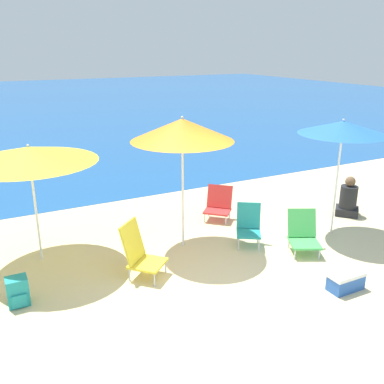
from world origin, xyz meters
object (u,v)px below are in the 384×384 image
Objects in this scene: beach_chair_yellow at (139,252)px; cooler_box at (346,281)px; beach_chair_teal at (249,224)px; person_seated_near at (348,200)px; beach_umbrella_blue at (343,128)px; beach_chair_red at (218,203)px; backpack_teal at (18,292)px; beach_umbrella_yellow at (29,154)px; beach_chair_green at (303,233)px; beach_umbrella_orange at (182,130)px.

cooler_box is at bearing -77.72° from beach_chair_yellow.
beach_chair_teal is 0.89× the size of person_seated_near.
beach_chair_teal is (-1.70, 0.31, -1.63)m from beach_umbrella_blue.
beach_chair_red reaches higher than cooler_box.
beach_umbrella_blue is 5.85m from backpack_teal.
beach_umbrella_yellow is 6.26m from person_seated_near.
beach_chair_green is 1.33m from cooler_box.
beach_chair_yellow is 1.77m from backpack_teal.
beach_umbrella_yellow is 4.65m from beach_chair_green.
person_seated_near is (4.76, 0.40, -0.07)m from beach_chair_yellow.
beach_chair_yellow is at bearing -148.13° from beach_umbrella_orange.
person_seated_near is at bearing -7.78° from beach_umbrella_yellow.
beach_chair_red is 0.95× the size of beach_chair_teal.
beach_umbrella_yellow is at bearing 166.42° from beach_umbrella_orange.
beach_umbrella_blue is 2.86m from beach_umbrella_orange.
beach_umbrella_blue reaches higher than beach_umbrella_yellow.
beach_chair_teal is at bearing -24.82° from beach_umbrella_orange.
person_seated_near reaches higher than cooler_box.
beach_umbrella_blue reaches higher than beach_chair_green.
beach_umbrella_blue is 5.37× the size of backpack_teal.
person_seated_near is at bearing -38.12° from beach_chair_yellow.
beach_chair_teal is at bearing -17.23° from beach_umbrella_yellow.
beach_chair_teal is 2.12m from beach_chair_yellow.
beach_chair_teal is 3.87m from backpack_teal.
beach_umbrella_blue is at bearing 44.72° from beach_chair_green.
beach_umbrella_blue is at bearing -2.06° from beach_chair_red.
person_seated_near is (3.70, -0.26, -1.73)m from beach_umbrella_orange.
beach_chair_yellow is at bearing 141.88° from person_seated_near.
beach_umbrella_orange is 3.26× the size of beach_chair_red.
beach_umbrella_orange is at bearing 163.89° from beach_umbrella_blue.
beach_chair_yellow is (-2.11, -0.17, 0.03)m from beach_chair_teal.
beach_chair_green is 1.91× the size of backpack_teal.
beach_umbrella_orange is at bearing -173.05° from beach_chair_teal.
person_seated_near is at bearing 20.65° from beach_chair_red.
beach_umbrella_orange reaches higher than beach_chair_yellow.
beach_chair_red is 0.92× the size of beach_chair_green.
beach_umbrella_blue is at bearing -16.11° from beach_umbrella_orange.
beach_chair_red is 1.33× the size of cooler_box.
beach_chair_yellow is at bearing -103.96° from beach_chair_red.
beach_chair_red is 0.84× the size of person_seated_near.
beach_chair_teal is 1.97m from cooler_box.
person_seated_near reaches higher than beach_chair_red.
beach_chair_teal is (3.38, -1.05, -1.42)m from beach_umbrella_yellow.
beach_chair_green is 0.92× the size of person_seated_near.
beach_chair_teal is at bearing -52.74° from beach_chair_red.
beach_umbrella_blue is 2.59× the size of person_seated_near.
beach_umbrella_yellow is 0.91× the size of beach_umbrella_orange.
beach_umbrella_yellow is at bearing 68.24° from backpack_teal.
beach_chair_yellow is (1.27, -1.22, -1.39)m from beach_umbrella_yellow.
cooler_box is at bearing -41.99° from beach_chair_red.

